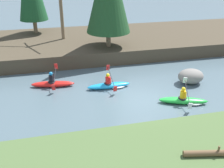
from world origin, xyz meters
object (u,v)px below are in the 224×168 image
at_px(kayaker_middle, 110,85).
at_px(kayaker_lead, 185,100).
at_px(driftwood_log, 213,153).
at_px(kayaker_trailing, 53,83).
at_px(boulder_midstream, 191,76).

bearing_deg(kayaker_middle, kayaker_lead, -39.09).
relative_size(kayaker_middle, driftwood_log, 1.22).
xyz_separation_m(kayaker_lead, driftwood_log, (-1.41, -4.80, 0.47)).
height_order(kayaker_lead, kayaker_trailing, same).
relative_size(boulder_midstream, driftwood_log, 0.75).
bearing_deg(kayaker_lead, kayaker_middle, 159.02).
bearing_deg(kayaker_middle, kayaker_trailing, 163.03).
bearing_deg(driftwood_log, boulder_midstream, 78.61).
height_order(kayaker_lead, driftwood_log, kayaker_lead).
relative_size(kayaker_lead, driftwood_log, 1.22).
height_order(kayaker_lead, kayaker_middle, same).
bearing_deg(driftwood_log, kayaker_trailing, 134.64).
distance_m(kayaker_lead, kayaker_trailing, 8.16).
bearing_deg(driftwood_log, kayaker_lead, 85.00).
bearing_deg(boulder_midstream, kayaker_trailing, 170.02).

